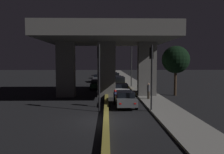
{
  "coord_description": "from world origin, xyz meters",
  "views": [
    {
      "loc": [
        0.06,
        -15.07,
        4.14
      ],
      "look_at": [
        0.9,
        21.24,
        1.66
      ],
      "focal_mm": 35.0,
      "sensor_mm": 36.0,
      "label": 1
    }
  ],
  "objects_px": {
    "motorcycle_red_filtering_mid": "(112,89)",
    "car_grey_sixth": "(114,75)",
    "street_lamp": "(129,60)",
    "car_grey_second_oncoming": "(98,78)",
    "pedestrian_on_sidewalk": "(149,91)",
    "car_taxi_yellow_third": "(119,82)",
    "traffic_light_left_of_median": "(99,66)",
    "car_taxi_yellow_fifth": "(116,77)",
    "motorcycle_black_filtering_near": "(115,98)",
    "traffic_light_right_of_median": "(152,67)",
    "car_white_third_oncoming": "(100,75)",
    "car_white_second": "(121,89)",
    "car_grey_fourth": "(117,80)",
    "car_grey_lead": "(125,98)",
    "car_dark_green_lead_oncoming": "(96,84)",
    "motorcycle_white_filtering_far": "(112,83)",
    "car_dark_green_fourth_oncoming": "(101,73)"
  },
  "relations": [
    {
      "from": "motorcycle_red_filtering_mid",
      "to": "car_grey_sixth",
      "type": "bearing_deg",
      "value": -2.63
    },
    {
      "from": "street_lamp",
      "to": "car_grey_second_oncoming",
      "type": "height_order",
      "value": "street_lamp"
    },
    {
      "from": "pedestrian_on_sidewalk",
      "to": "car_taxi_yellow_third",
      "type": "bearing_deg",
      "value": 104.7
    },
    {
      "from": "street_lamp",
      "to": "traffic_light_left_of_median",
      "type": "bearing_deg",
      "value": -103.5
    },
    {
      "from": "car_taxi_yellow_fifth",
      "to": "pedestrian_on_sidewalk",
      "type": "distance_m",
      "value": 23.95
    },
    {
      "from": "pedestrian_on_sidewalk",
      "to": "motorcycle_black_filtering_near",
      "type": "bearing_deg",
      "value": -153.44
    },
    {
      "from": "car_grey_sixth",
      "to": "car_taxi_yellow_third",
      "type": "bearing_deg",
      "value": -177.25
    },
    {
      "from": "traffic_light_right_of_median",
      "to": "car_white_third_oncoming",
      "type": "xyz_separation_m",
      "value": [
        -5.38,
        37.4,
        -2.87
      ]
    },
    {
      "from": "street_lamp",
      "to": "car_white_second",
      "type": "height_order",
      "value": "street_lamp"
    },
    {
      "from": "car_grey_second_oncoming",
      "to": "car_grey_fourth",
      "type": "bearing_deg",
      "value": 42.27
    },
    {
      "from": "car_grey_lead",
      "to": "motorcycle_black_filtering_near",
      "type": "relative_size",
      "value": 2.35
    },
    {
      "from": "street_lamp",
      "to": "car_taxi_yellow_third",
      "type": "height_order",
      "value": "street_lamp"
    },
    {
      "from": "motorcycle_black_filtering_near",
      "to": "motorcycle_red_filtering_mid",
      "type": "height_order",
      "value": "motorcycle_red_filtering_mid"
    },
    {
      "from": "car_white_second",
      "to": "car_grey_second_oncoming",
      "type": "bearing_deg",
      "value": 10.38
    },
    {
      "from": "car_dark_green_lead_oncoming",
      "to": "motorcycle_black_filtering_near",
      "type": "xyz_separation_m",
      "value": [
        2.43,
        -12.05,
        -0.17
      ]
    },
    {
      "from": "car_taxi_yellow_fifth",
      "to": "car_dark_green_lead_oncoming",
      "type": "height_order",
      "value": "car_taxi_yellow_fifth"
    },
    {
      "from": "traffic_light_right_of_median",
      "to": "car_grey_sixth",
      "type": "relative_size",
      "value": 1.31
    },
    {
      "from": "car_white_second",
      "to": "car_grey_second_oncoming",
      "type": "relative_size",
      "value": 0.87
    },
    {
      "from": "car_grey_sixth",
      "to": "motorcycle_black_filtering_near",
      "type": "bearing_deg",
      "value": -179.09
    },
    {
      "from": "car_grey_lead",
      "to": "motorcycle_white_filtering_far",
      "type": "bearing_deg",
      "value": 1.71
    },
    {
      "from": "street_lamp",
      "to": "car_grey_second_oncoming",
      "type": "bearing_deg",
      "value": 119.48
    },
    {
      "from": "car_taxi_yellow_fifth",
      "to": "motorcycle_white_filtering_far",
      "type": "relative_size",
      "value": 2.22
    },
    {
      "from": "car_dark_green_fourth_oncoming",
      "to": "motorcycle_black_filtering_near",
      "type": "xyz_separation_m",
      "value": [
        2.61,
        -45.64,
        -0.32
      ]
    },
    {
      "from": "car_grey_fourth",
      "to": "car_grey_second_oncoming",
      "type": "relative_size",
      "value": 0.94
    },
    {
      "from": "motorcycle_red_filtering_mid",
      "to": "car_grey_second_oncoming",
      "type": "bearing_deg",
      "value": 7.93
    },
    {
      "from": "car_taxi_yellow_fifth",
      "to": "motorcycle_white_filtering_far",
      "type": "height_order",
      "value": "car_taxi_yellow_fifth"
    },
    {
      "from": "car_white_third_oncoming",
      "to": "motorcycle_red_filtering_mid",
      "type": "relative_size",
      "value": 2.58
    },
    {
      "from": "car_dark_green_lead_oncoming",
      "to": "traffic_light_left_of_median",
      "type": "bearing_deg",
      "value": 2.95
    },
    {
      "from": "car_white_third_oncoming",
      "to": "pedestrian_on_sidewalk",
      "type": "relative_size",
      "value": 2.75
    },
    {
      "from": "car_grey_lead",
      "to": "car_grey_sixth",
      "type": "xyz_separation_m",
      "value": [
        0.09,
        35.95,
        0.03
      ]
    },
    {
      "from": "car_grey_fourth",
      "to": "car_taxi_yellow_fifth",
      "type": "distance_m",
      "value": 6.31
    },
    {
      "from": "traffic_light_right_of_median",
      "to": "car_taxi_yellow_third",
      "type": "relative_size",
      "value": 1.15
    },
    {
      "from": "motorcycle_white_filtering_far",
      "to": "car_dark_green_fourth_oncoming",
      "type": "bearing_deg",
      "value": 8.62
    },
    {
      "from": "car_grey_lead",
      "to": "car_taxi_yellow_third",
      "type": "distance_m",
      "value": 13.41
    },
    {
      "from": "traffic_light_left_of_median",
      "to": "car_white_third_oncoming",
      "type": "height_order",
      "value": "traffic_light_left_of_median"
    },
    {
      "from": "car_dark_green_fourth_oncoming",
      "to": "traffic_light_right_of_median",
      "type": "bearing_deg",
      "value": 7.92
    },
    {
      "from": "traffic_light_left_of_median",
      "to": "car_dark_green_lead_oncoming",
      "type": "bearing_deg",
      "value": 93.62
    },
    {
      "from": "car_white_second",
      "to": "car_white_third_oncoming",
      "type": "bearing_deg",
      "value": 5.8
    },
    {
      "from": "street_lamp",
      "to": "motorcycle_white_filtering_far",
      "type": "relative_size",
      "value": 3.76
    },
    {
      "from": "car_dark_green_lead_oncoming",
      "to": "car_white_third_oncoming",
      "type": "distance_m",
      "value": 21.91
    },
    {
      "from": "car_grey_second_oncoming",
      "to": "car_dark_green_fourth_oncoming",
      "type": "height_order",
      "value": "car_dark_green_fourth_oncoming"
    },
    {
      "from": "car_dark_green_fourth_oncoming",
      "to": "car_grey_sixth",
      "type": "bearing_deg",
      "value": 19.3
    },
    {
      "from": "motorcycle_black_filtering_near",
      "to": "car_taxi_yellow_third",
      "type": "bearing_deg",
      "value": -0.72
    },
    {
      "from": "car_dark_green_lead_oncoming",
      "to": "car_grey_second_oncoming",
      "type": "xyz_separation_m",
      "value": [
        -0.24,
        11.67,
        0.05
      ]
    },
    {
      "from": "traffic_light_right_of_median",
      "to": "car_white_second",
      "type": "bearing_deg",
      "value": 101.8
    },
    {
      "from": "traffic_light_right_of_median",
      "to": "car_white_third_oncoming",
      "type": "bearing_deg",
      "value": 98.18
    },
    {
      "from": "car_grey_lead",
      "to": "motorcycle_red_filtering_mid",
      "type": "xyz_separation_m",
      "value": [
        -1.09,
        7.97,
        -0.14
      ]
    },
    {
      "from": "car_grey_fourth",
      "to": "pedestrian_on_sidewalk",
      "type": "height_order",
      "value": "pedestrian_on_sidewalk"
    },
    {
      "from": "car_white_third_oncoming",
      "to": "motorcycle_red_filtering_mid",
      "type": "distance_m",
      "value": 27.54
    },
    {
      "from": "traffic_light_right_of_median",
      "to": "car_taxi_yellow_third",
      "type": "distance_m",
      "value": 15.75
    }
  ]
}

